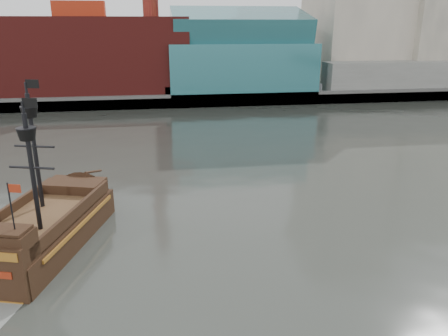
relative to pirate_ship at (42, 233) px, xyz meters
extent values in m
plane|color=#2D302A|center=(16.64, -7.52, -1.17)|extent=(400.00, 400.00, 0.00)
cube|color=slate|center=(16.64, 84.48, -0.17)|extent=(220.00, 60.00, 2.00)
cube|color=#4C4C49|center=(16.64, 54.98, 0.13)|extent=(220.00, 1.00, 2.60)
cube|color=maroon|center=(-5.36, 64.48, 8.33)|extent=(42.00, 18.00, 15.00)
cube|color=#2A6970|center=(26.64, 62.48, 5.83)|extent=(30.00, 16.00, 10.00)
cube|color=#B0A894|center=(74.64, 68.48, 19.83)|extent=(18.00, 18.00, 38.00)
cube|color=slate|center=(64.64, 58.48, 3.83)|extent=(40.00, 6.00, 6.00)
cube|color=#2A6970|center=(26.64, 62.48, 13.83)|extent=(28.00, 14.94, 8.78)
cube|color=black|center=(0.09, 0.29, -0.51)|extent=(9.10, 14.30, 2.88)
cube|color=#47311A|center=(0.09, 0.29, 1.10)|extent=(8.19, 12.87, 0.33)
cube|color=black|center=(1.61, 5.38, 1.48)|extent=(5.26, 3.89, 1.11)
cylinder|color=black|center=(-0.28, 2.14, 5.58)|extent=(0.39, 0.39, 8.63)
cylinder|color=black|center=(0.47, -1.90, 5.25)|extent=(0.39, 0.39, 7.96)
cone|color=black|center=(-0.28, 2.14, 8.56)|extent=(1.51, 1.51, 0.77)
cone|color=black|center=(0.47, -1.90, 7.90)|extent=(1.51, 1.51, 0.77)
cube|color=black|center=(0.19, 1.99, 10.55)|extent=(0.96, 0.32, 0.61)
cube|color=black|center=(0.95, -2.04, 9.89)|extent=(0.96, 0.32, 0.61)
camera|label=1|loc=(8.63, -30.47, 14.55)|focal=35.00mm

